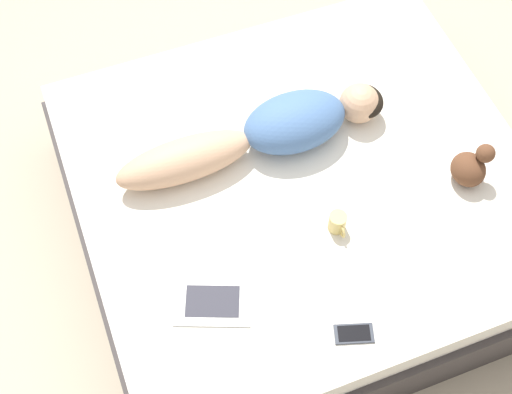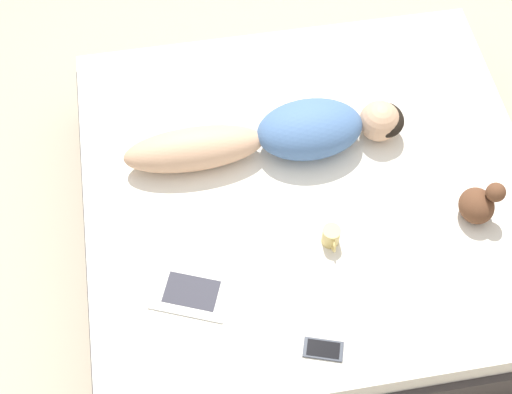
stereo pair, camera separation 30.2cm
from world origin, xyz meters
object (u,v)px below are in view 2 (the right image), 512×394
object	(u,v)px
person	(280,135)
coffee_mug	(331,236)
open_magazine	(198,270)
cell_phone	(323,349)

from	to	relation	value
person	coffee_mug	size ratio (longest dim) A/B	11.26
person	coffee_mug	xyz separation A→B (m)	(0.50, 0.12, -0.05)
open_magazine	coffee_mug	world-z (taller)	coffee_mug
person	open_magazine	bearing A→B (deg)	-39.77
person	cell_phone	xyz separation A→B (m)	(0.95, -0.01, -0.09)
open_magazine	cell_phone	distance (m)	0.60
person	cell_phone	size ratio (longest dim) A/B	7.37
coffee_mug	person	bearing A→B (deg)	-166.51
open_magazine	cell_phone	bearing A→B (deg)	68.08
open_magazine	cell_phone	size ratio (longest dim) A/B	2.93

